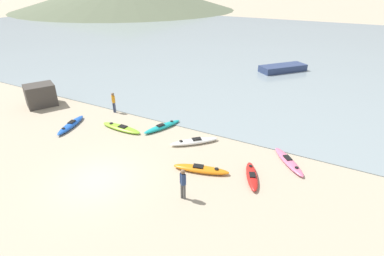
% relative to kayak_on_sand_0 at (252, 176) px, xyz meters
% --- Properties ---
extents(ground_plane, '(400.00, 400.00, 0.00)m').
position_rel_kayak_on_sand_0_xyz_m(ground_plane, '(-7.50, -4.22, -0.16)').
color(ground_plane, tan).
extents(bay_water, '(160.00, 70.00, 0.06)m').
position_rel_kayak_on_sand_0_xyz_m(bay_water, '(-7.50, 38.68, -0.13)').
color(bay_water, gray).
rests_on(bay_water, ground_plane).
extents(kayak_on_sand_0, '(1.67, 2.73, 0.37)m').
position_rel_kayak_on_sand_0_xyz_m(kayak_on_sand_0, '(0.00, 0.00, 0.00)').
color(kayak_on_sand_0, red).
rests_on(kayak_on_sand_0, ground_plane).
extents(kayak_on_sand_1, '(3.49, 0.85, 0.33)m').
position_rel_kayak_on_sand_0_xyz_m(kayak_on_sand_1, '(-10.44, 1.19, -0.02)').
color(kayak_on_sand_1, '#8CCC2D').
rests_on(kayak_on_sand_1, ground_plane).
extents(kayak_on_sand_2, '(2.86, 2.80, 0.37)m').
position_rel_kayak_on_sand_0_xyz_m(kayak_on_sand_2, '(-4.70, 1.94, 0.00)').
color(kayak_on_sand_2, white).
rests_on(kayak_on_sand_2, ground_plane).
extents(kayak_on_sand_3, '(1.66, 3.28, 0.37)m').
position_rel_kayak_on_sand_0_xyz_m(kayak_on_sand_3, '(-7.86, 2.80, -0.00)').
color(kayak_on_sand_3, teal).
rests_on(kayak_on_sand_3, ground_plane).
extents(kayak_on_sand_4, '(1.64, 3.43, 0.39)m').
position_rel_kayak_on_sand_0_xyz_m(kayak_on_sand_4, '(-14.05, -0.30, 0.01)').
color(kayak_on_sand_4, blue).
rests_on(kayak_on_sand_4, ground_plane).
extents(kayak_on_sand_5, '(2.62, 2.87, 0.33)m').
position_rel_kayak_on_sand_0_xyz_m(kayak_on_sand_5, '(1.46, 2.54, -0.02)').
color(kayak_on_sand_5, '#E5668C').
rests_on(kayak_on_sand_5, ground_plane).
extents(kayak_on_sand_6, '(3.35, 1.52, 0.38)m').
position_rel_kayak_on_sand_0_xyz_m(kayak_on_sand_6, '(-2.79, -0.78, 0.01)').
color(kayak_on_sand_6, orange).
rests_on(kayak_on_sand_6, ground_plane).
extents(person_near_foreground, '(0.35, 0.31, 1.74)m').
position_rel_kayak_on_sand_0_xyz_m(person_near_foreground, '(-2.51, -3.30, 0.83)').
color(person_near_foreground, '#4C4C4C').
rests_on(person_near_foreground, ground_plane).
extents(person_near_waterline, '(0.35, 0.31, 1.73)m').
position_rel_kayak_on_sand_0_xyz_m(person_near_waterline, '(-13.04, 3.40, 0.83)').
color(person_near_waterline, '#384260').
rests_on(person_near_waterline, ground_plane).
extents(moored_boat_1, '(5.15, 5.62, 0.75)m').
position_rel_kayak_on_sand_0_xyz_m(moored_boat_1, '(-3.70, 22.43, 0.27)').
color(moored_boat_1, navy).
rests_on(moored_boat_1, bay_water).
extents(shoreline_rock, '(2.72, 2.93, 1.89)m').
position_rel_kayak_on_sand_0_xyz_m(shoreline_rock, '(-19.69, 1.53, 0.78)').
color(shoreline_rock, '#423D38').
rests_on(shoreline_rock, ground_plane).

